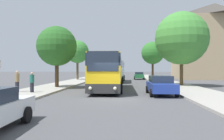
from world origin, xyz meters
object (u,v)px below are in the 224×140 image
(pedestrian_waiting_near, at_px, (32,82))
(tree_right_mid, at_px, (153,53))
(bus_front, at_px, (108,72))
(tree_right_near, at_px, (182,38))
(bus_middle, at_px, (115,71))
(tree_left_near, at_px, (57,46))
(parked_car_right_near, at_px, (161,85))
(pedestrian_waiting_far, at_px, (17,81))
(parked_car_right_far, at_px, (139,75))
(tree_left_far, at_px, (77,52))

(pedestrian_waiting_near, distance_m, tree_right_mid, 27.63)
(bus_front, distance_m, tree_right_near, 10.29)
(bus_front, relative_size, tree_right_mid, 1.66)
(bus_middle, bearing_deg, tree_right_near, -44.81)
(tree_left_near, xyz_separation_m, tree_right_near, (13.86, 3.25, 1.18))
(parked_car_right_near, distance_m, pedestrian_waiting_near, 10.40)
(parked_car_right_near, relative_size, pedestrian_waiting_far, 2.52)
(bus_middle, xyz_separation_m, pedestrian_waiting_near, (-6.04, -17.34, -0.82))
(bus_front, xyz_separation_m, tree_right_mid, (6.90, 20.21, 3.27))
(bus_front, relative_size, bus_middle, 1.10)
(parked_car_right_far, relative_size, tree_right_near, 0.55)
(pedestrian_waiting_far, xyz_separation_m, tree_left_near, (1.68, 5.25, 3.43))
(bus_middle, relative_size, tree_left_far, 1.50)
(bus_middle, height_order, tree_left_far, tree_left_far)
(pedestrian_waiting_near, xyz_separation_m, tree_left_near, (0.36, 5.41, 3.50))
(bus_middle, bearing_deg, tree_left_far, 148.75)
(tree_right_mid, bearing_deg, tree_left_near, -123.69)
(parked_car_right_far, xyz_separation_m, tree_left_near, (-10.08, -21.18, 3.70))
(tree_left_near, bearing_deg, pedestrian_waiting_near, -93.79)
(tree_right_near, distance_m, tree_right_mid, 15.54)
(pedestrian_waiting_far, distance_m, tree_left_near, 6.49)
(bus_front, xyz_separation_m, pedestrian_waiting_near, (-5.93, -3.91, -0.82))
(parked_car_right_near, relative_size, pedestrian_waiting_near, 2.70)
(tree_left_near, relative_size, tree_left_far, 0.90)
(parked_car_right_near, height_order, tree_right_mid, tree_right_mid)
(pedestrian_waiting_far, height_order, tree_left_near, tree_left_near)
(bus_middle, xyz_separation_m, parked_car_right_far, (4.40, 9.24, -1.02))
(pedestrian_waiting_near, bearing_deg, parked_car_right_near, -16.12)
(pedestrian_waiting_far, bearing_deg, tree_right_mid, -98.76)
(bus_front, height_order, bus_middle, bus_front)
(bus_middle, bearing_deg, pedestrian_waiting_far, -111.27)
(bus_middle, distance_m, tree_right_mid, 10.15)
(pedestrian_waiting_far, xyz_separation_m, tree_right_mid, (14.16, 23.96, 4.03))
(parked_car_right_near, bearing_deg, tree_left_near, -28.52)
(parked_car_right_near, bearing_deg, tree_left_far, -62.84)
(parked_car_right_near, xyz_separation_m, tree_right_near, (3.82, 8.62, 4.86))
(tree_right_near, bearing_deg, tree_right_mid, 95.11)
(pedestrian_waiting_far, bearing_deg, bus_front, -130.84)
(tree_left_near, xyz_separation_m, tree_right_mid, (12.48, 18.72, 0.60))
(pedestrian_waiting_far, bearing_deg, tree_left_near, -85.93)
(pedestrian_waiting_near, bearing_deg, tree_left_far, 76.39)
(parked_car_right_far, relative_size, pedestrian_waiting_far, 2.70)
(pedestrian_waiting_near, relative_size, tree_left_near, 0.25)
(tree_left_near, bearing_deg, tree_right_near, 13.18)
(pedestrian_waiting_far, bearing_deg, tree_right_near, -129.53)
(tree_right_near, bearing_deg, parked_car_right_near, -113.90)
(parked_car_right_near, distance_m, tree_right_near, 10.60)
(bus_front, height_order, tree_right_mid, tree_right_mid)
(bus_front, xyz_separation_m, bus_middle, (0.10, 13.43, -0.00))
(tree_right_mid, bearing_deg, tree_right_near, -84.89)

